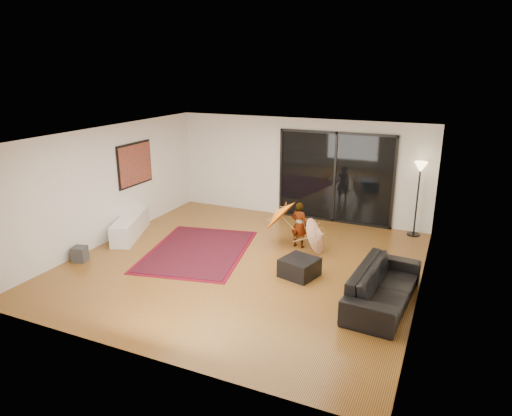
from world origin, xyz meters
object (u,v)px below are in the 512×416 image
Objects in this scene: sofa at (383,286)px; child at (299,225)px; ottoman at (299,267)px; media_console at (130,226)px.

sofa is 2.14× the size of child.
sofa reaches higher than ottoman.
child reaches higher than media_console.
sofa is at bearing -30.19° from media_console.
child is (-2.20, 1.89, 0.20)m from sofa.
child is at bearing 109.51° from ottoman.
sofa is (6.20, -0.89, 0.08)m from media_console.
media_console is at bearing 22.11° from child.
ottoman is (4.52, -0.46, -0.07)m from media_console.
ottoman is at bearing 79.99° from sofa.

